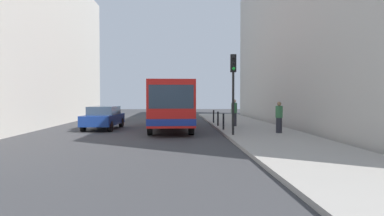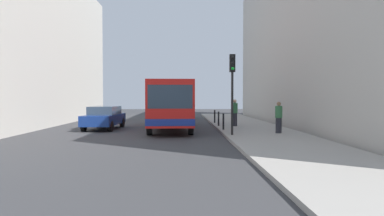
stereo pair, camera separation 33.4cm
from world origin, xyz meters
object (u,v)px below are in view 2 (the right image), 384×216
object	(u,v)px
bus	(170,102)
car_beside_bus	(104,117)
car_behind_bus	(181,111)
bollard_mid	(219,119)
traffic_light	(232,79)
bollard_near	(223,122)
pedestrian_near_signal	(279,118)
pedestrian_mid_sidewalk	(235,113)
bollard_far	(215,116)

from	to	relation	value
bus	car_beside_bus	size ratio (longest dim) A/B	2.47
car_behind_bus	bollard_mid	bearing A→B (deg)	99.92
traffic_light	bollard_near	world-z (taller)	traffic_light
bus	bollard_mid	xyz separation A→B (m)	(3.27, 0.22, -1.10)
car_beside_bus	traffic_light	bearing A→B (deg)	150.28
car_beside_bus	pedestrian_near_signal	size ratio (longest dim) A/B	2.68
car_behind_bus	pedestrian_mid_sidewalk	distance (m)	10.95
car_beside_bus	car_behind_bus	size ratio (longest dim) A/B	1.00
bollard_near	pedestrian_near_signal	bearing A→B (deg)	-37.88
bollard_mid	pedestrian_near_signal	bearing A→B (deg)	-60.81
bus	bollard_far	bearing A→B (deg)	-139.93
pedestrian_mid_sidewalk	bollard_near	bearing A→B (deg)	-83.97
bus	bollard_near	distance (m)	4.27
traffic_light	bollard_mid	distance (m)	6.14
car_beside_bus	bollard_mid	xyz separation A→B (m)	(7.48, 0.67, -0.16)
bollard_mid	pedestrian_near_signal	distance (m)	5.58
car_behind_bus	pedestrian_mid_sidewalk	size ratio (longest dim) A/B	2.55
bollard_far	pedestrian_mid_sidewalk	world-z (taller)	pedestrian_mid_sidewalk
pedestrian_mid_sidewalk	bus	bearing A→B (deg)	-151.51
bus	car_behind_bus	distance (m)	10.37
pedestrian_near_signal	car_behind_bus	bearing A→B (deg)	50.47
traffic_light	bollard_mid	xyz separation A→B (m)	(-0.10, 5.66, -2.38)
car_behind_bus	traffic_light	distance (m)	16.11
car_beside_bus	car_behind_bus	distance (m)	11.83
bus	pedestrian_mid_sidewalk	world-z (taller)	bus
car_behind_bus	car_beside_bus	bearing A→B (deg)	61.08
car_beside_bus	pedestrian_mid_sidewalk	bearing A→B (deg)	-173.65
pedestrian_near_signal	pedestrian_mid_sidewalk	xyz separation A→B (m)	(-1.66, 4.60, 0.05)
bollard_far	car_behind_bus	bearing A→B (deg)	109.14
bus	pedestrian_mid_sidewalk	bearing A→B (deg)	177.28
bus	bollard_mid	bearing A→B (deg)	-178.31
bollard_near	pedestrian_mid_sidewalk	world-z (taller)	pedestrian_mid_sidewalk
car_behind_bus	bollard_far	xyz separation A→B (m)	(2.54, -7.33, -0.16)
bus	car_behind_bus	xyz separation A→B (m)	(0.72, 10.30, -0.94)
car_beside_bus	pedestrian_near_signal	world-z (taller)	pedestrian_near_signal
bus	pedestrian_near_signal	world-z (taller)	bus
car_behind_bus	traffic_light	world-z (taller)	traffic_light
car_behind_bus	bollard_far	distance (m)	7.76
bollard_mid	bollard_far	size ratio (longest dim) A/B	1.00
bollard_mid	bollard_far	distance (m)	2.75
bus	pedestrian_mid_sidewalk	xyz separation A→B (m)	(4.32, -0.04, -0.68)
car_beside_bus	pedestrian_mid_sidewalk	size ratio (longest dim) A/B	2.54
car_behind_bus	bollard_mid	size ratio (longest dim) A/B	4.76
car_behind_bus	bus	bearing A→B (deg)	81.74
bollard_far	traffic_light	bearing A→B (deg)	-89.32
bollard_near	bollard_mid	xyz separation A→B (m)	(0.00, 2.75, 0.00)
bollard_mid	bus	bearing A→B (deg)	-176.12
bollard_far	pedestrian_near_signal	world-z (taller)	pedestrian_near_signal
car_beside_bus	bollard_mid	distance (m)	7.52
pedestrian_near_signal	pedestrian_mid_sidewalk	world-z (taller)	pedestrian_mid_sidewalk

